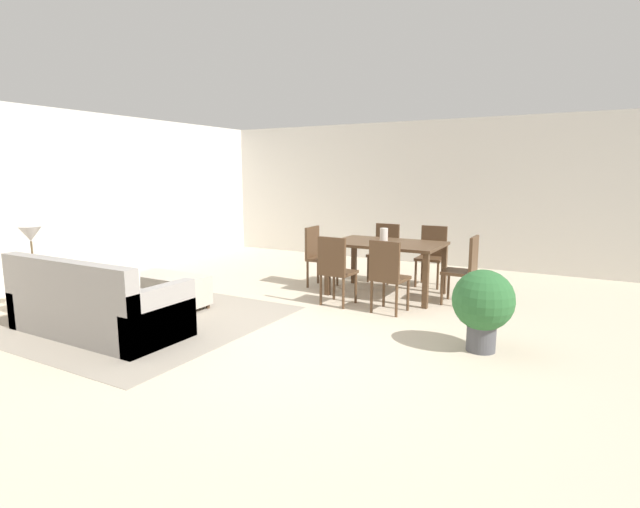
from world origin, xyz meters
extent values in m
plane|color=beige|center=(0.00, 0.00, 0.00)|extent=(10.80, 10.80, 0.00)
cube|color=silver|center=(0.00, 5.00, 1.35)|extent=(9.00, 0.12, 2.70)
cube|color=silver|center=(-4.50, 0.50, 1.35)|extent=(0.12, 11.00, 2.70)
cube|color=gray|center=(-1.92, -0.28, 0.00)|extent=(3.00, 2.80, 0.01)
cube|color=gray|center=(-1.88, -0.83, 0.21)|extent=(1.99, 0.88, 0.42)
cube|color=gray|center=(-1.88, -1.19, 0.64)|extent=(1.99, 0.16, 0.44)
cube|color=gray|center=(-2.81, -0.83, 0.31)|extent=(0.14, 0.88, 0.62)
cube|color=gray|center=(-0.96, -0.83, 0.31)|extent=(0.14, 0.88, 0.62)
cube|color=tan|center=(-2.39, -0.94, 0.58)|extent=(0.32, 0.11, 0.33)
cube|color=beige|center=(-1.88, -0.93, 0.60)|extent=(0.36, 0.12, 0.36)
cube|color=silver|center=(-1.37, -0.91, 0.61)|extent=(0.40, 0.14, 0.40)
cube|color=#B7AD9E|center=(-1.97, 0.26, 0.24)|extent=(1.03, 0.50, 0.37)
cylinder|color=#513823|center=(-2.43, 0.46, 0.03)|extent=(0.05, 0.05, 0.06)
cylinder|color=#513823|center=(-1.50, 0.46, 0.03)|extent=(0.05, 0.05, 0.06)
cylinder|color=#513823|center=(-2.43, 0.06, 0.03)|extent=(0.05, 0.05, 0.06)
cylinder|color=#513823|center=(-1.50, 0.06, 0.03)|extent=(0.05, 0.05, 0.06)
cube|color=olive|center=(-3.18, -0.76, 0.55)|extent=(0.40, 0.40, 0.03)
cylinder|color=olive|center=(-3.35, -0.59, 0.27)|extent=(0.04, 0.04, 0.54)
cylinder|color=olive|center=(-3.01, -0.59, 0.27)|extent=(0.04, 0.04, 0.54)
cylinder|color=olive|center=(-3.35, -0.93, 0.27)|extent=(0.04, 0.04, 0.54)
cylinder|color=olive|center=(-3.01, -0.93, 0.27)|extent=(0.04, 0.04, 0.54)
cylinder|color=brown|center=(-3.18, -0.76, 0.58)|extent=(0.16, 0.16, 0.02)
cylinder|color=brown|center=(-3.18, -0.76, 0.75)|extent=(0.02, 0.02, 0.32)
cone|color=silver|center=(-3.18, -0.76, 1.00)|extent=(0.26, 0.26, 0.18)
cube|color=#513823|center=(0.22, 2.29, 0.74)|extent=(1.55, 1.00, 0.04)
cube|color=#513823|center=(-0.50, 2.73, 0.36)|extent=(0.07, 0.07, 0.72)
cube|color=#513823|center=(0.94, 2.73, 0.36)|extent=(0.07, 0.07, 0.72)
cube|color=#513823|center=(-0.50, 1.85, 0.36)|extent=(0.07, 0.07, 0.72)
cube|color=#513823|center=(0.94, 1.85, 0.36)|extent=(0.07, 0.07, 0.72)
cube|color=#513823|center=(-0.13, 1.48, 0.43)|extent=(0.42, 0.42, 0.04)
cube|color=#513823|center=(-0.14, 1.30, 0.69)|extent=(0.40, 0.06, 0.47)
cylinder|color=#513823|center=(-0.30, 1.66, 0.21)|extent=(0.04, 0.04, 0.41)
cylinder|color=#513823|center=(0.04, 1.64, 0.21)|extent=(0.04, 0.04, 0.41)
cylinder|color=#513823|center=(-0.31, 1.32, 0.21)|extent=(0.04, 0.04, 0.41)
cylinder|color=#513823|center=(0.03, 1.31, 0.21)|extent=(0.04, 0.04, 0.41)
cube|color=#513823|center=(0.60, 1.48, 0.43)|extent=(0.43, 0.43, 0.04)
cube|color=#513823|center=(0.58, 1.30, 0.69)|extent=(0.40, 0.07, 0.47)
cylinder|color=#513823|center=(0.44, 1.66, 0.21)|extent=(0.04, 0.04, 0.41)
cylinder|color=#513823|center=(0.78, 1.64, 0.21)|extent=(0.04, 0.04, 0.41)
cylinder|color=#513823|center=(0.41, 1.32, 0.21)|extent=(0.04, 0.04, 0.41)
cylinder|color=#513823|center=(0.75, 1.30, 0.21)|extent=(0.04, 0.04, 0.41)
cube|color=#513823|center=(-0.14, 3.04, 0.43)|extent=(0.41, 0.41, 0.04)
cube|color=#513823|center=(-0.14, 3.22, 0.69)|extent=(0.40, 0.05, 0.47)
cylinder|color=#513823|center=(0.02, 2.87, 0.21)|extent=(0.04, 0.04, 0.41)
cylinder|color=#513823|center=(-0.32, 2.88, 0.21)|extent=(0.04, 0.04, 0.41)
cylinder|color=#513823|center=(0.03, 3.21, 0.21)|extent=(0.04, 0.04, 0.41)
cylinder|color=#513823|center=(-0.31, 3.22, 0.21)|extent=(0.04, 0.04, 0.41)
cube|color=#513823|center=(0.62, 3.11, 0.43)|extent=(0.41, 0.41, 0.04)
cube|color=#513823|center=(0.61, 3.29, 0.69)|extent=(0.40, 0.05, 0.47)
cylinder|color=#513823|center=(0.79, 2.94, 0.21)|extent=(0.04, 0.04, 0.41)
cylinder|color=#513823|center=(0.45, 2.93, 0.21)|extent=(0.04, 0.04, 0.41)
cylinder|color=#513823|center=(0.78, 3.28, 0.21)|extent=(0.04, 0.04, 0.41)
cylinder|color=#513823|center=(0.44, 3.27, 0.21)|extent=(0.04, 0.04, 0.41)
cube|color=#513823|center=(1.25, 2.28, 0.43)|extent=(0.40, 0.40, 0.04)
cube|color=#513823|center=(1.43, 2.28, 0.69)|extent=(0.04, 0.40, 0.47)
cylinder|color=#513823|center=(1.08, 2.11, 0.21)|extent=(0.04, 0.04, 0.41)
cylinder|color=#513823|center=(1.08, 2.45, 0.21)|extent=(0.04, 0.04, 0.41)
cylinder|color=#513823|center=(1.42, 2.11, 0.21)|extent=(0.04, 0.04, 0.41)
cylinder|color=#513823|center=(1.42, 2.45, 0.21)|extent=(0.04, 0.04, 0.41)
cube|color=#513823|center=(-0.81, 2.26, 0.43)|extent=(0.41, 0.41, 0.04)
cube|color=#513823|center=(-0.99, 2.26, 0.69)|extent=(0.05, 0.40, 0.47)
cylinder|color=#513823|center=(-0.64, 2.44, 0.21)|extent=(0.04, 0.04, 0.41)
cylinder|color=#513823|center=(-0.63, 2.10, 0.21)|extent=(0.04, 0.04, 0.41)
cylinder|color=#513823|center=(-0.98, 2.43, 0.21)|extent=(0.04, 0.04, 0.41)
cylinder|color=#513823|center=(-0.97, 2.09, 0.21)|extent=(0.04, 0.04, 0.41)
cylinder|color=silver|center=(0.19, 2.25, 0.86)|extent=(0.11, 0.11, 0.20)
cylinder|color=#4C4C51|center=(1.88, 0.64, 0.13)|extent=(0.28, 0.28, 0.26)
sphere|color=#2D6633|center=(1.88, 0.64, 0.51)|extent=(0.60, 0.60, 0.60)
camera|label=1|loc=(2.73, -4.11, 1.73)|focal=27.22mm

